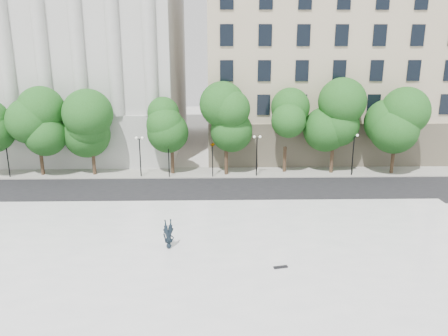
# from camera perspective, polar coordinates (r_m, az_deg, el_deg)

# --- Properties ---
(ground) EXTENTS (160.00, 160.00, 0.00)m
(ground) POSITION_cam_1_polar(r_m,az_deg,el_deg) (25.01, -7.53, -16.06)
(ground) COLOR beige
(ground) RESTS_ON ground
(plaza) EXTENTS (44.00, 22.00, 0.45)m
(plaza) POSITION_cam_1_polar(r_m,az_deg,el_deg) (27.49, -6.88, -12.41)
(plaza) COLOR white
(plaza) RESTS_ON ground
(street) EXTENTS (60.00, 8.00, 0.02)m
(street) POSITION_cam_1_polar(r_m,az_deg,el_deg) (41.39, -4.93, -2.97)
(street) COLOR black
(street) RESTS_ON ground
(far_sidewalk) EXTENTS (60.00, 4.00, 0.12)m
(far_sidewalk) POSITION_cam_1_polar(r_m,az_deg,el_deg) (47.10, -4.49, -0.62)
(far_sidewalk) COLOR #A9A69C
(far_sidewalk) RESTS_ON ground
(building_west) EXTENTS (31.50, 27.65, 25.60)m
(building_west) POSITION_cam_1_polar(r_m,az_deg,el_deg) (62.94, -20.15, 14.37)
(building_west) COLOR beige
(building_west) RESTS_ON ground
(building_east) EXTENTS (36.00, 26.15, 23.00)m
(building_east) POSITION_cam_1_polar(r_m,az_deg,el_deg) (62.59, 15.20, 13.16)
(building_east) COLOR #B8A78C
(building_east) RESTS_ON ground
(traffic_light_west) EXTENTS (0.53, 1.67, 4.16)m
(traffic_light_west) POSITION_cam_1_polar(r_m,az_deg,el_deg) (44.75, -7.30, 3.20)
(traffic_light_west) COLOR black
(traffic_light_west) RESTS_ON ground
(traffic_light_east) EXTENTS (0.83, 1.94, 4.26)m
(traffic_light_east) POSITION_cam_1_polar(r_m,az_deg,el_deg) (44.48, -1.52, 3.39)
(traffic_light_east) COLOR black
(traffic_light_east) RESTS_ON ground
(person_lying) EXTENTS (1.18, 2.08, 0.54)m
(person_lying) POSITION_cam_1_polar(r_m,az_deg,el_deg) (28.95, -7.21, -9.84)
(person_lying) COLOR black
(person_lying) RESTS_ON plaza
(skateboard) EXTENTS (0.87, 0.39, 0.09)m
(skateboard) POSITION_cam_1_polar(r_m,az_deg,el_deg) (26.67, 7.41, -12.71)
(skateboard) COLOR black
(skateboard) RESTS_ON plaza
(street_trees) EXTENTS (46.27, 4.94, 7.98)m
(street_trees) POSITION_cam_1_polar(r_m,az_deg,el_deg) (45.34, -3.93, 5.69)
(street_trees) COLOR #382619
(street_trees) RESTS_ON ground
(lamp_posts) EXTENTS (36.50, 0.28, 4.49)m
(lamp_posts) POSITION_cam_1_polar(r_m,az_deg,el_deg) (44.99, -4.26, 2.50)
(lamp_posts) COLOR black
(lamp_posts) RESTS_ON ground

